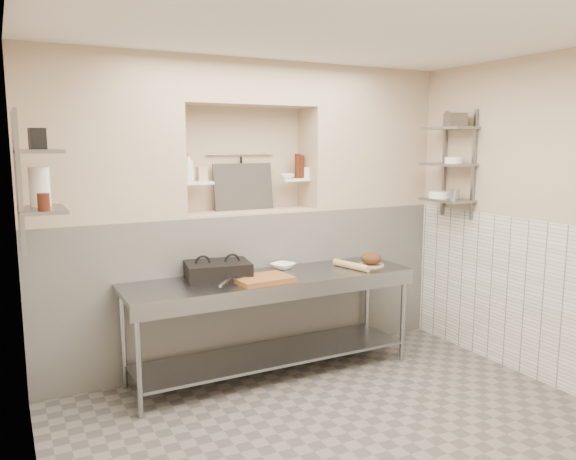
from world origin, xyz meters
TOP-DOWN VIEW (x-y plane):
  - floor at (0.00, 0.00)m, footprint 4.00×3.90m
  - ceiling at (0.00, 0.00)m, footprint 4.00×3.90m
  - wall_left at (-2.05, 0.00)m, footprint 0.10×3.90m
  - wall_right at (2.05, 0.00)m, footprint 0.10×3.90m
  - wall_back at (0.00, 2.00)m, footprint 4.00×0.10m
  - backwall_lower at (0.00, 1.75)m, footprint 4.00×0.40m
  - alcove_sill at (0.00, 1.75)m, footprint 1.30×0.40m
  - backwall_pillar_left at (-1.33, 1.75)m, footprint 1.35×0.40m
  - backwall_pillar_right at (1.33, 1.75)m, footprint 1.35×0.40m
  - backwall_header at (0.00, 1.75)m, footprint 1.30×0.40m
  - wainscot_left at (-1.99, 0.00)m, footprint 0.02×3.90m
  - wainscot_right at (1.99, 0.00)m, footprint 0.02×3.90m
  - alcove_shelf_left at (-0.50, 1.75)m, footprint 0.28×0.16m
  - alcove_shelf_right at (0.50, 1.75)m, footprint 0.28×0.16m
  - utensil_rail at (0.00, 1.92)m, footprint 0.70×0.02m
  - hanging_steel at (0.00, 1.90)m, footprint 0.02×0.02m
  - splash_panel at (0.00, 1.85)m, footprint 0.60×0.08m
  - shelf_rail_left_a at (-1.98, 1.25)m, footprint 0.03×0.03m
  - shelf_rail_left_b at (-1.98, 0.85)m, footprint 0.03×0.03m
  - wall_shelf_left_lower at (-1.84, 1.05)m, footprint 0.30×0.50m
  - wall_shelf_left_upper at (-1.84, 1.05)m, footprint 0.30×0.50m
  - shelf_rail_right_a at (1.98, 1.25)m, footprint 0.03×0.03m
  - shelf_rail_right_b at (1.98, 0.85)m, footprint 0.03×0.03m
  - wall_shelf_right_lower at (1.84, 1.05)m, footprint 0.30×0.50m
  - wall_shelf_right_mid at (1.84, 1.05)m, footprint 0.30×0.50m
  - wall_shelf_right_upper at (1.84, 1.05)m, footprint 0.30×0.50m
  - prep_table at (-0.02, 1.18)m, footprint 2.60×0.70m
  - panini_press at (-0.47, 1.32)m, footprint 0.60×0.48m
  - cutting_board at (-0.17, 1.05)m, footprint 0.49×0.36m
  - knife_blade at (-0.32, 1.10)m, footprint 0.22×0.12m
  - tongs at (-0.54, 0.97)m, footprint 0.19×0.24m
  - mixing_bowl at (0.21, 1.42)m, footprint 0.27×0.27m
  - rolling_pin at (0.77, 1.12)m, footprint 0.16×0.42m
  - bread_board at (1.00, 1.14)m, footprint 0.25×0.25m
  - bread_loaf at (1.00, 1.14)m, footprint 0.19×0.19m
  - bottle_soap at (-0.57, 1.75)m, footprint 0.11×0.11m
  - jar_alcove at (-0.43, 1.79)m, footprint 0.08×0.08m
  - bowl_alcove at (0.42, 1.75)m, footprint 0.20×0.20m
  - condiment_a at (0.59, 1.78)m, footprint 0.06×0.06m
  - condiment_b at (0.55, 1.77)m, footprint 0.06×0.06m
  - condiment_c at (0.64, 1.74)m, footprint 0.06×0.06m
  - jug_left at (-1.84, 1.15)m, footprint 0.14×0.14m
  - jar_left at (-1.84, 0.86)m, footprint 0.08×0.08m
  - box_left_upper at (-1.84, 1.06)m, footprint 0.11×0.11m
  - bowl_right at (1.84, 1.15)m, footprint 0.22×0.22m
  - canister_right at (1.84, 0.95)m, footprint 0.10×0.10m
  - bowl_right_mid at (1.84, 0.98)m, footprint 0.17×0.17m
  - basket_right at (1.84, 0.98)m, footprint 0.23×0.25m

SIDE VIEW (x-z plane):
  - floor at x=0.00m, z-range -0.10..0.00m
  - prep_table at x=-0.02m, z-range 0.19..1.09m
  - backwall_lower at x=0.00m, z-range 0.00..1.40m
  - wainscot_left at x=-1.99m, z-range 0.00..1.40m
  - wainscot_right at x=1.99m, z-range 0.00..1.40m
  - bread_board at x=1.00m, z-range 0.90..0.91m
  - cutting_board at x=-0.17m, z-range 0.90..0.94m
  - mixing_bowl at x=0.21m, z-range 0.90..0.95m
  - rolling_pin at x=0.77m, z-range 0.90..0.96m
  - knife_blade at x=-0.32m, z-range 0.95..0.95m
  - tongs at x=-0.54m, z-range 0.94..0.97m
  - bread_loaf at x=1.00m, z-range 0.91..1.03m
  - panini_press at x=-0.47m, z-range 0.90..1.05m
  - wall_left at x=-2.05m, z-range 0.00..2.80m
  - wall_right at x=2.05m, z-range 0.00..2.80m
  - wall_back at x=0.00m, z-range 0.00..2.80m
  - alcove_sill at x=0.00m, z-range 1.40..1.42m
  - wall_shelf_right_lower at x=1.84m, z-range 1.49..1.51m
  - bowl_right at x=1.84m, z-range 1.51..1.58m
  - canister_right at x=1.84m, z-range 1.51..1.61m
  - wall_shelf_left_lower at x=-1.84m, z-range 1.59..1.61m
  - splash_panel at x=0.00m, z-range 1.42..1.86m
  - jar_left at x=-1.84m, z-range 1.61..1.73m
  - alcove_shelf_left at x=-0.50m, z-range 1.69..1.71m
  - alcove_shelf_right at x=0.50m, z-range 1.69..1.71m
  - bowl_alcove at x=0.42m, z-range 1.71..1.76m
  - jug_left at x=-1.84m, z-range 1.61..1.89m
  - condiment_c at x=0.64m, z-range 1.71..1.82m
  - jar_alcove at x=-0.43m, z-range 1.71..1.84m
  - hanging_steel at x=0.00m, z-range 1.63..1.93m
  - shelf_rail_left_a at x=-1.98m, z-range 1.33..2.27m
  - shelf_rail_left_b at x=-1.98m, z-range 1.33..2.27m
  - condiment_a at x=0.59m, z-range 1.71..1.94m
  - condiment_b at x=0.55m, z-range 1.71..1.95m
  - bottle_soap at x=-0.57m, z-range 1.71..1.97m
  - shelf_rail_right_a at x=1.98m, z-range 1.33..2.38m
  - shelf_rail_right_b at x=1.98m, z-range 1.33..2.38m
  - wall_shelf_right_mid at x=1.84m, z-range 1.84..1.86m
  - bowl_right_mid at x=1.84m, z-range 1.86..1.92m
  - utensil_rail at x=0.00m, z-range 1.94..1.96m
  - wall_shelf_left_upper at x=-1.84m, z-range 1.99..2.01m
  - box_left_upper at x=-1.84m, z-range 2.01..2.16m
  - backwall_pillar_left at x=-1.33m, z-range 1.40..2.80m
  - backwall_pillar_right at x=1.33m, z-range 1.40..2.80m
  - wall_shelf_right_upper at x=1.84m, z-range 2.19..2.21m
  - basket_right at x=1.84m, z-range 2.21..2.34m
  - backwall_header at x=0.00m, z-range 2.40..2.80m
  - ceiling at x=0.00m, z-range 2.80..2.90m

